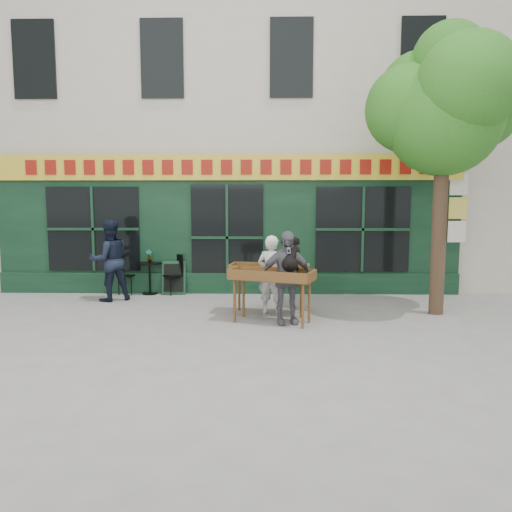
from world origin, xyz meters
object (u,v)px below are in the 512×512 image
(man_left, at_px, (110,260))
(man_right, at_px, (286,278))
(woman, at_px, (272,275))
(book_cart_center, at_px, (272,278))
(book_cart_right, at_px, (269,273))
(dog, at_px, (291,253))
(bistro_table, at_px, (149,272))

(man_left, bearing_deg, man_right, 119.24)
(woman, relative_size, man_right, 0.92)
(book_cart_center, bearing_deg, woman, 109.41)
(book_cart_center, distance_m, book_cart_right, 0.69)
(dog, relative_size, man_left, 0.33)
(bistro_table, distance_m, man_left, 1.10)
(man_right, height_order, man_left, man_left)
(book_cart_center, bearing_deg, man_right, 5.65)
(dog, distance_m, man_left, 4.42)
(man_right, bearing_deg, book_cart_center, 154.66)
(book_cart_right, bearing_deg, man_right, -59.78)
(book_cart_center, distance_m, woman, 0.65)
(dog, height_order, bistro_table, dog)
(man_right, distance_m, bistro_table, 4.18)
(woman, relative_size, bistro_table, 2.06)
(man_right, bearing_deg, man_left, 141.23)
(book_cart_center, relative_size, man_left, 0.89)
(woman, xyz_separation_m, bistro_table, (-2.89, 2.03, -0.24))
(woman, relative_size, man_left, 0.86)
(book_cart_center, xyz_separation_m, dog, (0.35, -0.05, 0.47))
(book_cart_center, relative_size, woman, 1.03)
(book_cart_right, height_order, man_left, man_left)
(book_cart_center, relative_size, dog, 2.70)
(book_cart_center, relative_size, man_right, 0.96)
(man_left, bearing_deg, bistro_table, -165.85)
(bistro_table, bearing_deg, man_right, -41.12)
(book_cart_center, distance_m, dog, 0.59)
(dog, xyz_separation_m, man_left, (-3.94, 1.96, -0.38))
(book_cart_right, distance_m, man_right, 0.81)
(book_cart_center, relative_size, bistro_table, 2.13)
(book_cart_center, xyz_separation_m, book_cart_right, (-0.04, 0.69, 0.00))
(man_right, bearing_deg, dog, -3.78)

